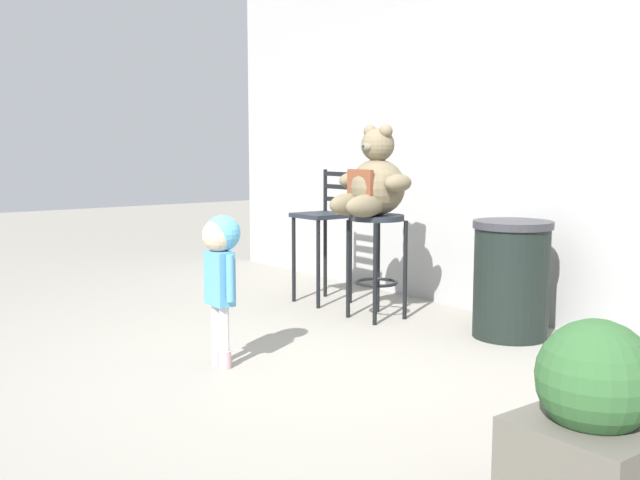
% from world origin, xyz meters
% --- Properties ---
extents(ground_plane, '(24.00, 24.00, 0.00)m').
position_xyz_m(ground_plane, '(0.00, 0.00, 0.00)').
color(ground_plane, gray).
extents(building_wall, '(7.52, 0.30, 4.00)m').
position_xyz_m(building_wall, '(0.00, 2.11, 2.00)').
color(building_wall, '#9C9C9A').
rests_on(building_wall, ground_plane).
extents(bar_stool_with_teddy, '(0.40, 0.40, 0.78)m').
position_xyz_m(bar_stool_with_teddy, '(-0.75, 1.17, 0.56)').
color(bar_stool_with_teddy, '#1D222A').
rests_on(bar_stool_with_teddy, ground_plane).
extents(teddy_bear, '(0.64, 0.58, 0.66)m').
position_xyz_m(teddy_bear, '(-0.75, 1.13, 1.02)').
color(teddy_bear, brown).
rests_on(teddy_bear, bar_stool_with_teddy).
extents(child_walking, '(0.28, 0.23, 0.89)m').
position_xyz_m(child_walking, '(-0.39, -0.38, 0.65)').
color(child_walking, '#CC9AA3').
rests_on(child_walking, ground_plane).
extents(trash_bin, '(0.53, 0.53, 0.79)m').
position_xyz_m(trash_bin, '(0.22, 1.51, 0.40)').
color(trash_bin, black).
rests_on(trash_bin, ground_plane).
extents(bar_chair_empty, '(0.39, 0.39, 1.10)m').
position_xyz_m(bar_chair_empty, '(-1.46, 1.23, 0.65)').
color(bar_chair_empty, '#1D222A').
rests_on(bar_chair_empty, ground_plane).
extents(planter_with_shrub, '(0.47, 0.47, 0.71)m').
position_xyz_m(planter_with_shrub, '(1.97, -0.32, 0.33)').
color(planter_with_shrub, '#58534B').
rests_on(planter_with_shrub, ground_plane).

